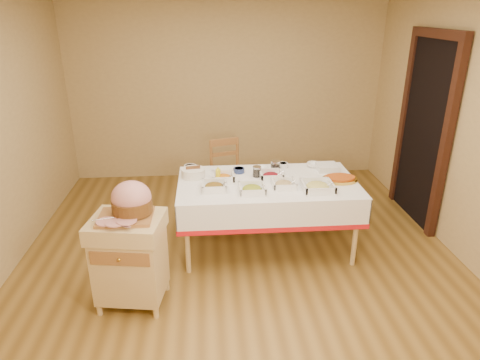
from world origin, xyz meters
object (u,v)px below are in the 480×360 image
object	(u,v)px
ham_on_board	(131,202)
brass_platter	(340,179)
bread_basket	(193,173)
butcher_cart	(130,256)
preserve_jar_left	(257,172)
plate_stack	(327,167)
preserve_jar_right	(275,167)
dining_chair	(228,175)
dining_table	(267,196)
mustard_bottle	(218,175)

from	to	relation	value
ham_on_board	brass_platter	xyz separation A→B (m)	(1.97, 0.76, -0.17)
ham_on_board	bread_basket	distance (m)	1.11
butcher_cart	brass_platter	size ratio (longest dim) A/B	2.26
preserve_jar_left	plate_stack	distance (m)	0.79
bread_basket	ham_on_board	bearing A→B (deg)	-115.67
preserve_jar_right	plate_stack	xyz separation A→B (m)	(0.57, 0.03, -0.03)
dining_chair	preserve_jar_left	world-z (taller)	dining_chair
ham_on_board	preserve_jar_right	distance (m)	1.71
preserve_jar_left	preserve_jar_right	size ratio (longest dim) A/B	0.86
plate_stack	preserve_jar_left	bearing A→B (deg)	-170.55
brass_platter	dining_table	bearing A→B (deg)	176.73
bread_basket	dining_table	bearing A→B (deg)	-14.18
butcher_cart	ham_on_board	xyz separation A→B (m)	(0.05, 0.04, 0.48)
preserve_jar_left	mustard_bottle	xyz separation A→B (m)	(-0.41, -0.09, 0.02)
ham_on_board	preserve_jar_right	world-z (taller)	ham_on_board
ham_on_board	plate_stack	size ratio (longest dim) A/B	2.11
preserve_jar_right	plate_stack	size ratio (longest dim) A/B	0.60
preserve_jar_left	mustard_bottle	bearing A→B (deg)	-168.01
dining_chair	preserve_jar_left	bearing A→B (deg)	-72.36
butcher_cart	dining_chair	distance (m)	2.02
dining_table	butcher_cart	distance (m)	1.54
preserve_jar_left	bread_basket	size ratio (longest dim) A/B	0.46
dining_chair	ham_on_board	bearing A→B (deg)	-116.52
preserve_jar_left	mustard_bottle	world-z (taller)	mustard_bottle
butcher_cart	mustard_bottle	distance (m)	1.24
butcher_cart	brass_platter	xyz separation A→B (m)	(2.02, 0.80, 0.32)
preserve_jar_right	brass_platter	bearing A→B (deg)	-24.89
dining_table	butcher_cart	xyz separation A→B (m)	(-1.28, -0.84, -0.13)
dining_chair	plate_stack	distance (m)	1.29
butcher_cart	bread_basket	world-z (taller)	bread_basket
preserve_jar_right	dining_chair	bearing A→B (deg)	123.26
dining_chair	ham_on_board	size ratio (longest dim) A/B	1.96
dining_chair	dining_table	bearing A→B (deg)	-69.82
dining_chair	plate_stack	bearing A→B (deg)	-33.44
preserve_jar_left	dining_chair	bearing A→B (deg)	107.64
dining_table	bread_basket	distance (m)	0.81
mustard_bottle	bread_basket	world-z (taller)	mustard_bottle
dining_table	plate_stack	xyz separation A→B (m)	(0.69, 0.27, 0.19)
dining_table	brass_platter	world-z (taller)	brass_platter
bread_basket	plate_stack	bearing A→B (deg)	3.24
mustard_bottle	plate_stack	bearing A→B (deg)	10.32
plate_stack	dining_chair	bearing A→B (deg)	146.56
ham_on_board	preserve_jar_left	world-z (taller)	ham_on_board
preserve_jar_left	plate_stack	xyz separation A→B (m)	(0.78, 0.13, -0.02)
preserve_jar_right	mustard_bottle	xyz separation A→B (m)	(-0.62, -0.19, 0.01)
ham_on_board	mustard_bottle	distance (m)	1.13
mustard_bottle	butcher_cart	bearing A→B (deg)	-131.10
dining_table	brass_platter	xyz separation A→B (m)	(0.74, -0.04, 0.18)
brass_platter	plate_stack	bearing A→B (deg)	98.36
ham_on_board	preserve_jar_right	xyz separation A→B (m)	(1.35, 1.05, -0.13)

